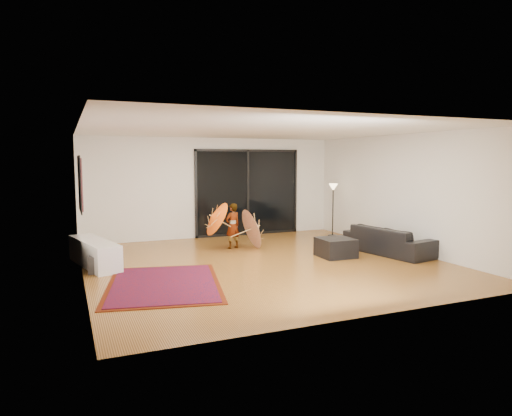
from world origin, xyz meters
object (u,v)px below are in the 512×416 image
sofa (388,240)px  ottoman (336,248)px  media_console (94,253)px  child (233,226)px

sofa → ottoman: bearing=73.4°
media_console → sofa: bearing=-25.9°
ottoman → child: (-1.75, 1.77, 0.34)m
ottoman → child: 2.51m
media_console → ottoman: size_ratio=2.62×
media_console → sofa: sofa is taller
media_console → child: child is taller
sofa → child: size_ratio=1.92×
media_console → ottoman: bearing=-27.2°
ottoman → sofa: bearing=-6.7°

